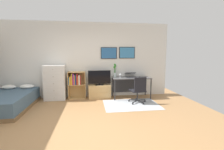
% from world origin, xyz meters
% --- Properties ---
extents(ground_plane, '(7.20, 7.20, 0.00)m').
position_xyz_m(ground_plane, '(0.00, 0.00, 0.00)').
color(ground_plane, '#A87A4C').
extents(wall_back_with_posters, '(6.12, 0.09, 2.70)m').
position_xyz_m(wall_back_with_posters, '(0.02, 2.43, 1.35)').
color(wall_back_with_posters, silver).
rests_on(wall_back_with_posters, ground_plane).
extents(area_rug, '(1.70, 1.20, 0.01)m').
position_xyz_m(area_rug, '(1.40, 1.26, 0.00)').
color(area_rug, '#B2B7BC').
rests_on(area_rug, ground_plane).
extents(bed, '(1.28, 2.05, 0.57)m').
position_xyz_m(bed, '(-2.24, 1.35, 0.23)').
color(bed, brown).
rests_on(bed, ground_plane).
extents(dresser, '(0.70, 0.46, 1.20)m').
position_xyz_m(dresser, '(-1.07, 2.15, 0.60)').
color(dresser, silver).
rests_on(dresser, ground_plane).
extents(bookshelf, '(0.60, 0.30, 0.96)m').
position_xyz_m(bookshelf, '(-0.37, 2.22, 0.57)').
color(bookshelf, tan).
rests_on(bookshelf, ground_plane).
extents(tv_stand, '(0.78, 0.41, 0.47)m').
position_xyz_m(tv_stand, '(0.46, 2.17, 0.24)').
color(tv_stand, tan).
rests_on(tv_stand, ground_plane).
extents(television, '(0.80, 0.16, 0.52)m').
position_xyz_m(television, '(0.46, 2.15, 0.73)').
color(television, black).
rests_on(television, tv_stand).
extents(desk, '(1.34, 0.61, 0.74)m').
position_xyz_m(desk, '(1.60, 2.15, 0.61)').
color(desk, '#4C4C4F').
rests_on(desk, ground_plane).
extents(office_chair, '(0.57, 0.58, 0.86)m').
position_xyz_m(office_chair, '(1.66, 1.36, 0.46)').
color(office_chair, '#232326').
rests_on(office_chair, ground_plane).
extents(laptop, '(0.41, 0.44, 0.17)m').
position_xyz_m(laptop, '(1.60, 2.17, 0.81)').
color(laptop, '#333338').
rests_on(laptop, desk).
extents(computer_mouse, '(0.06, 0.10, 0.03)m').
position_xyz_m(computer_mouse, '(1.89, 2.04, 0.76)').
color(computer_mouse, '#262628').
rests_on(computer_mouse, desk).
extents(bamboo_vase, '(0.11, 0.10, 0.49)m').
position_xyz_m(bamboo_vase, '(1.03, 2.27, 0.98)').
color(bamboo_vase, silver).
rests_on(bamboo_vase, desk).
extents(wine_glass, '(0.07, 0.07, 0.18)m').
position_xyz_m(wine_glass, '(1.19, 2.03, 0.87)').
color(wine_glass, silver).
rests_on(wine_glass, desk).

